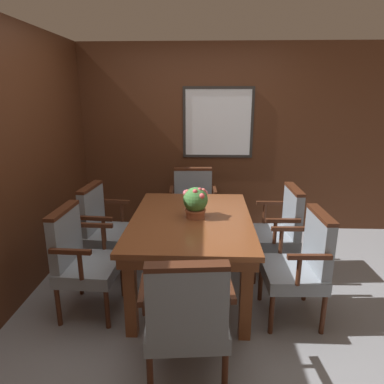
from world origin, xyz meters
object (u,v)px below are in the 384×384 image
Objects in this scene: dining_table at (191,228)px; chair_right_far at (279,228)px; chair_left_near at (81,257)px; chair_left_far at (104,225)px; chair_head_far at (193,203)px; potted_plant at (195,202)px; chair_right_near at (302,262)px; chair_head_near at (187,317)px.

chair_right_far reaches higher than dining_table.
chair_left_far is at bearing 3.13° from chair_left_near.
chair_left_far is (-0.90, -0.79, 0.00)m from chair_head_far.
chair_head_far reaches higher than dining_table.
chair_left_near is 1.94m from chair_right_far.
potted_plant reaches higher than dining_table.
chair_right_far is at bearing -179.57° from chair_right_near.
dining_table is at bearing -91.27° from chair_head_far.
chair_right_near and chair_right_far have the same top height.
dining_table is at bearing -68.85° from chair_right_far.
chair_head_far is 1.00× the size of chair_right_near.
chair_left_far and chair_left_near have the same top height.
chair_right_near is 3.27× the size of potted_plant.
dining_table is at bearing -113.64° from chair_right_near.
chair_left_near is at bearing -69.60° from chair_right_far.
potted_plant is (0.04, 0.02, 0.25)m from dining_table.
chair_head_near is 1.72m from chair_right_far.
chair_head_far is 1.19m from potted_plant.
chair_head_far is at bearing 91.31° from dining_table.
chair_left_far is at bearing -62.66° from chair_head_near.
potted_plant is (-0.88, 0.38, 0.38)m from chair_right_near.
dining_table is 0.25m from potted_plant.
chair_right_near is at bearing -23.43° from potted_plant.
chair_head_near is 1.00× the size of chair_right_far.
potted_plant is (0.02, 1.13, 0.38)m from chair_head_near.
chair_head_far is 1.78m from chair_right_near.
chair_left_far is (-0.93, 0.36, -0.14)m from dining_table.
chair_left_far and chair_right_near have the same top height.
chair_right_near is (0.92, -0.37, -0.14)m from dining_table.
chair_left_near is at bearing -44.66° from chair_head_near.
chair_left_far is 1.98m from chair_right_near.
chair_head_far is at bearing -43.54° from chair_left_far.
chair_head_far is 1.00× the size of chair_left_near.
chair_head_far is (-0.03, 1.15, -0.14)m from dining_table.
chair_left_near is (-0.93, 0.77, 0.00)m from chair_head_near.
dining_table is 1.64× the size of chair_head_near.
potted_plant is (0.06, -1.13, 0.38)m from chair_head_far.
chair_left_far is 1.00× the size of chair_left_near.
chair_left_far is 1.82m from chair_right_far.
chair_right_far is at bearing 22.30° from potted_plant.
dining_table is 1.64× the size of chair_right_far.
chair_left_near is (-0.92, -0.35, -0.14)m from dining_table.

